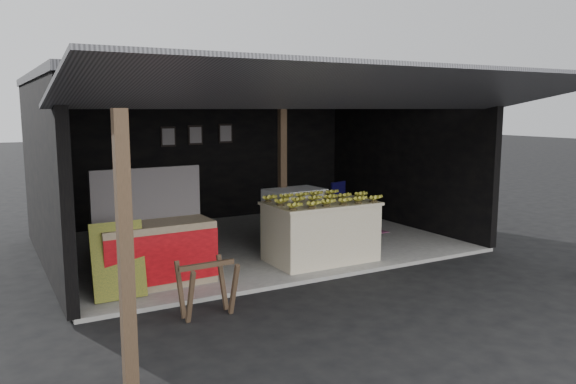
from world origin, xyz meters
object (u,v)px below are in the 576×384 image
banana_table (321,231)px  plastic_chair (342,201)px  white_crate (295,220)px  sawhorse (207,283)px  water_barrel (352,235)px  neighbor_stall (155,250)px

banana_table → plastic_chair: bearing=47.8°
plastic_chair → white_crate: bearing=-166.6°
white_crate → plastic_chair: 2.07m
sawhorse → white_crate: bearing=38.8°
white_crate → water_barrel: size_ratio=2.03×
banana_table → plastic_chair: size_ratio=1.82×
white_crate → water_barrel: white_crate is taller
neighbor_stall → white_crate: bearing=13.1°
white_crate → plastic_chair: bearing=27.5°
neighbor_stall → sawhorse: size_ratio=2.29×
white_crate → neighbor_stall: 2.74m
sawhorse → water_barrel: sawhorse is taller
banana_table → white_crate: (-0.03, 0.78, 0.06)m
sawhorse → plastic_chair: plastic_chair is taller
white_crate → sawhorse: white_crate is taller
banana_table → white_crate: bearing=92.7°
sawhorse → neighbor_stall: bearing=97.0°
neighbor_stall → sawhorse: neighbor_stall is taller
neighbor_stall → plastic_chair: neighbor_stall is taller
neighbor_stall → banana_table: bearing=-3.5°
banana_table → white_crate: 0.78m
neighbor_stall → sawhorse: bearing=-82.8°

